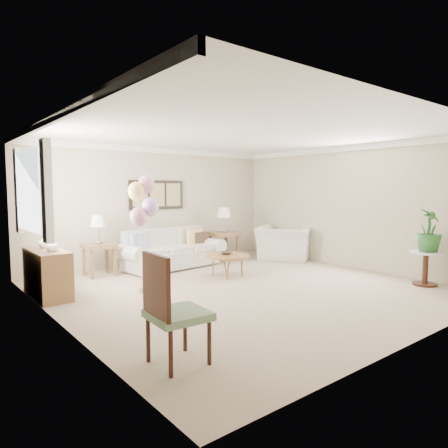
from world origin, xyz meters
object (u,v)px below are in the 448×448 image
object	(u,v)px
sofa	(171,252)
accent_chair	(171,307)
coffee_table	(227,256)
balloon_cluster	(143,200)
armchair	(284,243)

from	to	relation	value
sofa	accent_chair	xyz separation A→B (m)	(-2.46, -4.12, 0.24)
coffee_table	balloon_cluster	world-z (taller)	balloon_cluster
armchair	sofa	bearing A→B (deg)	41.48
accent_chair	armchair	bearing A→B (deg)	32.95
coffee_table	balloon_cluster	size ratio (longest dim) A/B	0.44
sofa	armchair	xyz separation A→B (m)	(2.62, -0.82, 0.06)
armchair	balloon_cluster	size ratio (longest dim) A/B	0.63
sofa	coffee_table	bearing A→B (deg)	-74.28
coffee_table	armchair	distance (m)	2.30
balloon_cluster	accent_chair	bearing A→B (deg)	-112.01
armchair	accent_chair	distance (m)	6.06
coffee_table	accent_chair	bearing A→B (deg)	-136.69
coffee_table	balloon_cluster	xyz separation A→B (m)	(-1.81, -0.08, 1.11)
sofa	accent_chair	world-z (taller)	accent_chair
armchair	coffee_table	bearing A→B (deg)	73.96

